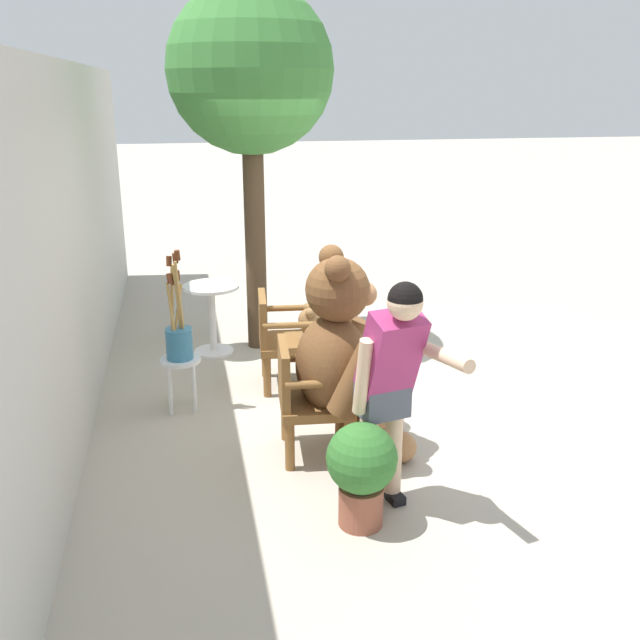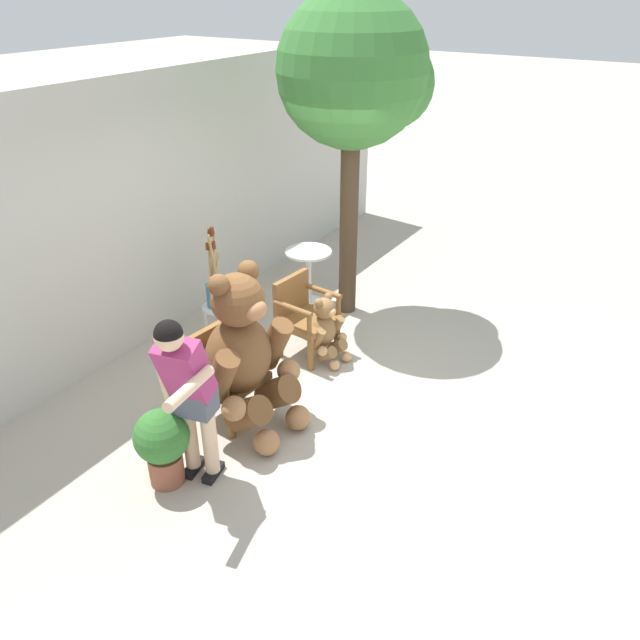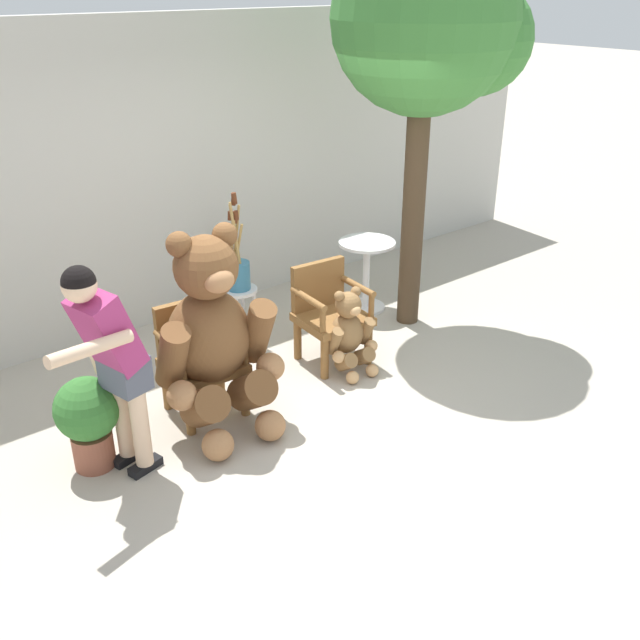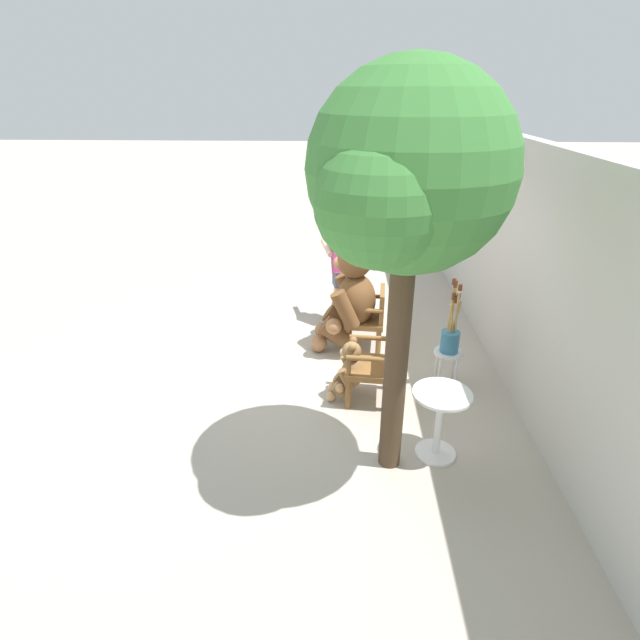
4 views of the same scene
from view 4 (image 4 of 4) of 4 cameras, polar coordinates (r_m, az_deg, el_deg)
name	(u,v)px [view 4 (image 4 of 4)]	position (r m, az deg, el deg)	size (l,w,h in m)	color
ground_plane	(316,368)	(6.50, -0.48, -5.54)	(60.00, 60.00, 0.00)	#B2A899
back_wall	(522,269)	(6.27, 22.07, 5.48)	(10.00, 0.16, 2.80)	beige
wooden_chair_left	(369,316)	(6.85, 5.60, 0.40)	(0.60, 0.57, 0.86)	brown
wooden_chair_right	(374,364)	(5.71, 6.21, -4.98)	(0.60, 0.57, 0.86)	brown
teddy_bear_large	(350,296)	(6.74, 3.46, 2.74)	(0.93, 0.90, 1.54)	brown
teddy_bear_small	(349,370)	(5.75, 3.34, -5.71)	(0.45, 0.44, 0.75)	olive
person_visitor	(343,265)	(7.44, 2.59, 6.32)	(0.72, 0.59, 1.56)	black
white_stool	(448,359)	(6.18, 14.37, -4.33)	(0.34, 0.34, 0.46)	silver
brush_bucket	(450,336)	(6.04, 14.69, -1.74)	(0.22, 0.22, 0.92)	teal
round_side_table	(440,417)	(4.99, 13.51, -10.70)	(0.56, 0.56, 0.72)	white
patio_tree	(405,179)	(3.85, 9.73, 15.56)	(1.66, 1.58, 3.54)	#473523
potted_plant	(355,294)	(7.75, 4.04, 2.94)	(0.44, 0.44, 0.68)	brown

